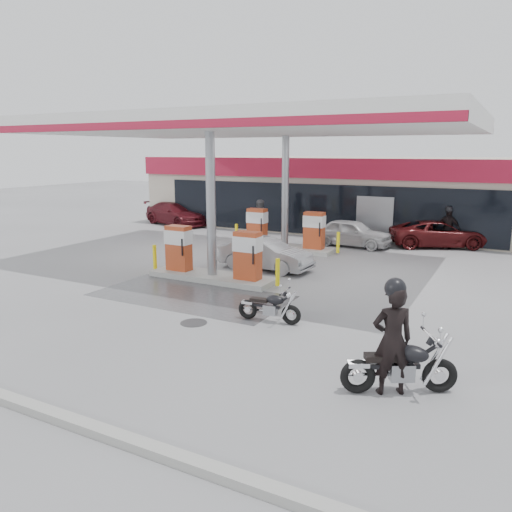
% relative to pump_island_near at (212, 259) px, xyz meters
% --- Properties ---
extents(ground, '(90.00, 90.00, 0.00)m').
position_rel_pump_island_near_xyz_m(ground, '(0.00, -2.00, -0.71)').
color(ground, gray).
rests_on(ground, ground).
extents(wet_patch, '(6.00, 3.00, 0.00)m').
position_rel_pump_island_near_xyz_m(wet_patch, '(0.50, -2.00, -0.71)').
color(wet_patch, '#4C4C4F').
rests_on(wet_patch, ground).
extents(drain_cover, '(0.70, 0.70, 0.01)m').
position_rel_pump_island_near_xyz_m(drain_cover, '(2.00, -4.00, -0.71)').
color(drain_cover, '#38383A').
rests_on(drain_cover, ground).
extents(store_building, '(22.00, 8.22, 4.00)m').
position_rel_pump_island_near_xyz_m(store_building, '(0.01, 13.94, 1.30)').
color(store_building, '#BAAF9C').
rests_on(store_building, ground).
extents(canopy, '(16.00, 10.02, 5.51)m').
position_rel_pump_island_near_xyz_m(canopy, '(0.00, 3.00, 4.56)').
color(canopy, silver).
rests_on(canopy, ground).
extents(pump_island_near, '(5.14, 1.30, 1.78)m').
position_rel_pump_island_near_xyz_m(pump_island_near, '(0.00, 0.00, 0.00)').
color(pump_island_near, '#9E9E99').
rests_on(pump_island_near, ground).
extents(pump_island_far, '(5.14, 1.30, 1.78)m').
position_rel_pump_island_near_xyz_m(pump_island_far, '(0.00, 6.00, 0.00)').
color(pump_island_far, '#9E9E99').
rests_on(pump_island_far, ground).
extents(main_motorcycle, '(1.97, 1.23, 1.11)m').
position_rel_pump_island_near_xyz_m(main_motorcycle, '(7.55, -5.35, -0.22)').
color(main_motorcycle, black).
rests_on(main_motorcycle, ground).
extents(biker_main, '(0.89, 0.82, 2.05)m').
position_rel_pump_island_near_xyz_m(biker_main, '(7.38, -5.45, 0.31)').
color(biker_main, black).
rests_on(biker_main, ground).
extents(parked_motorcycle, '(1.74, 0.67, 0.89)m').
position_rel_pump_island_near_xyz_m(parked_motorcycle, '(3.71, -2.99, -0.31)').
color(parked_motorcycle, black).
rests_on(parked_motorcycle, ground).
extents(sedan_white, '(3.78, 1.70, 1.26)m').
position_rel_pump_island_near_xyz_m(sedan_white, '(2.40, 8.20, -0.08)').
color(sedan_white, silver).
rests_on(sedan_white, ground).
extents(attendant, '(0.89, 1.08, 2.03)m').
position_rel_pump_island_near_xyz_m(attendant, '(-2.00, 7.54, 0.30)').
color(attendant, '#57575C').
rests_on(attendant, ground).
extents(hatchback_silver, '(3.64, 1.43, 1.18)m').
position_rel_pump_island_near_xyz_m(hatchback_silver, '(0.95, 2.20, -0.12)').
color(hatchback_silver, gray).
rests_on(hatchback_silver, ground).
extents(parked_car_left, '(5.00, 3.25, 1.35)m').
position_rel_pump_island_near_xyz_m(parked_car_left, '(-9.01, 10.00, -0.04)').
color(parked_car_left, '#511118').
rests_on(parked_car_left, ground).
extents(parked_car_right, '(4.84, 3.66, 1.22)m').
position_rel_pump_island_near_xyz_m(parked_car_right, '(6.02, 10.00, -0.10)').
color(parked_car_right, '#4E1112').
rests_on(parked_car_right, ground).
extents(biker_walking, '(1.07, 0.45, 1.82)m').
position_rel_pump_island_near_xyz_m(biker_walking, '(6.39, 9.80, 0.20)').
color(biker_walking, black).
rests_on(biker_walking, ground).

